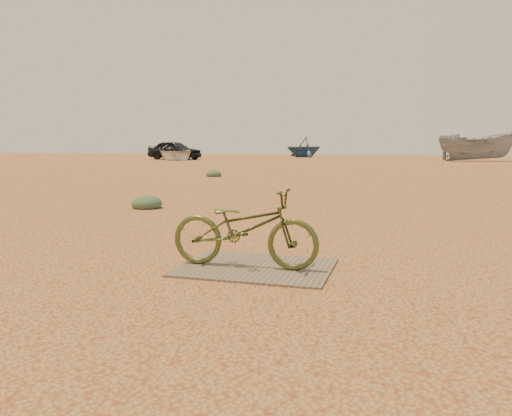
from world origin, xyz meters
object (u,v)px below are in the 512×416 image
(car, at_px, (175,150))
(boat_near_left, at_px, (176,152))
(bicycle, at_px, (244,228))
(boat_far_left, at_px, (304,147))
(plywood_board, at_px, (256,267))
(boat_mid_right, at_px, (477,147))

(car, relative_size, boat_near_left, 0.78)
(bicycle, bearing_deg, boat_far_left, 9.15)
(bicycle, bearing_deg, boat_near_left, 25.41)
(plywood_board, xyz_separation_m, bicycle, (-0.11, -0.05, 0.42))
(car, distance_m, boat_far_left, 14.35)
(car, xyz_separation_m, boat_near_left, (0.45, -0.66, -0.18))
(boat_far_left, bearing_deg, plywood_board, -35.76)
(plywood_board, relative_size, boat_far_left, 0.38)
(bicycle, height_order, boat_near_left, boat_near_left)
(plywood_board, bearing_deg, boat_far_left, 100.32)
(boat_near_left, relative_size, boat_mid_right, 1.06)
(boat_mid_right, bearing_deg, car, 89.52)
(boat_mid_right, bearing_deg, boat_far_left, 54.36)
(boat_near_left, bearing_deg, boat_mid_right, -17.04)
(bicycle, distance_m, boat_near_left, 38.01)
(boat_near_left, xyz_separation_m, boat_far_left, (8.71, 11.70, 0.43))
(plywood_board, distance_m, boat_near_left, 38.02)
(plywood_board, relative_size, boat_near_left, 0.25)
(car, height_order, boat_far_left, boat_far_left)
(car, relative_size, boat_mid_right, 0.82)
(bicycle, height_order, boat_mid_right, boat_mid_right)
(bicycle, distance_m, boat_mid_right, 37.88)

